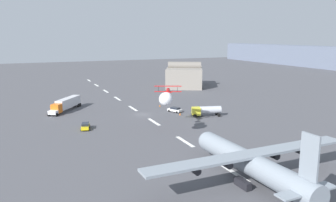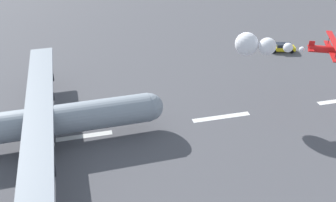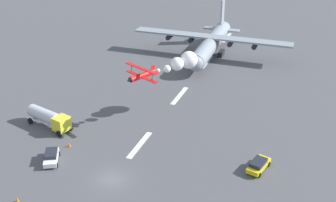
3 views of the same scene
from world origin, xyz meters
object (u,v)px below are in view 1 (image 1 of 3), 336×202
semi_truck_orange (66,104)px  traffic_cone_far (180,114)px  cargo_transport_plane (248,161)px  fuel_tanker_truck (206,110)px  stunt_biplane_red (166,97)px  airport_staff_sedan (175,109)px  followme_car_yellow (85,126)px  traffic_cone_near (160,106)px

semi_truck_orange → traffic_cone_far: 35.54m
cargo_transport_plane → fuel_tanker_truck: 43.50m
stunt_biplane_red → traffic_cone_far: stunt_biplane_red is taller
airport_staff_sedan → traffic_cone_far: size_ratio=6.29×
followme_car_yellow → cargo_transport_plane: bearing=24.4°
traffic_cone_near → cargo_transport_plane: bearing=-8.5°
stunt_biplane_red → traffic_cone_near: (-30.45, 10.75, -8.61)m
stunt_biplane_red → fuel_tanker_truck: bearing=125.7°
fuel_tanker_truck → traffic_cone_near: bearing=-158.0°
cargo_transport_plane → semi_truck_orange: (-64.35, -20.04, -1.07)m
cargo_transport_plane → stunt_biplane_red: cargo_transport_plane is taller
cargo_transport_plane → traffic_cone_far: (-44.68, 9.51, -2.84)m
fuel_tanker_truck → followme_car_yellow: bearing=-90.0°
stunt_biplane_red → airport_staff_sedan: bearing=150.7°
fuel_tanker_truck → followme_car_yellow: size_ratio=1.79×
followme_car_yellow → airport_staff_sedan: same height
traffic_cone_far → airport_staff_sedan: bearing=176.0°
semi_truck_orange → traffic_cone_far: size_ratio=19.05×
cargo_transport_plane → fuel_tanker_truck: bearing=158.8°
stunt_biplane_red → fuel_tanker_truck: size_ratio=1.59×
cargo_transport_plane → traffic_cone_near: bearing=171.5°
cargo_transport_plane → stunt_biplane_red: (-27.68, -2.11, 5.77)m
traffic_cone_near → traffic_cone_far: same height
fuel_tanker_truck → traffic_cone_near: size_ratio=11.55×
semi_truck_orange → traffic_cone_near: semi_truck_orange is taller
semi_truck_orange → airport_staff_sedan: (15.43, 29.84, -1.33)m
stunt_biplane_red → traffic_cone_near: bearing=160.6°
airport_staff_sedan → stunt_biplane_red: bearing=-29.3°
semi_truck_orange → traffic_cone_near: (6.22, 28.68, -1.76)m
airport_staff_sedan → traffic_cone_far: airport_staff_sedan is taller
followme_car_yellow → traffic_cone_near: size_ratio=6.44×
stunt_biplane_red → airport_staff_sedan: 25.68m
semi_truck_orange → cargo_transport_plane: bearing=17.3°
followme_car_yellow → traffic_cone_near: followme_car_yellow is taller
cargo_transport_plane → followme_car_yellow: size_ratio=7.56×
cargo_transport_plane → stunt_biplane_red: size_ratio=2.65×
airport_staff_sedan → traffic_cone_far: (4.24, -0.30, -0.44)m
fuel_tanker_truck → airport_staff_sedan: bearing=-144.7°
stunt_biplane_red → traffic_cone_near: size_ratio=18.42×
stunt_biplane_red → followme_car_yellow: size_ratio=2.86×
fuel_tanker_truck → traffic_cone_far: size_ratio=11.55×
semi_truck_orange → fuel_tanker_truck: size_ratio=1.65×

